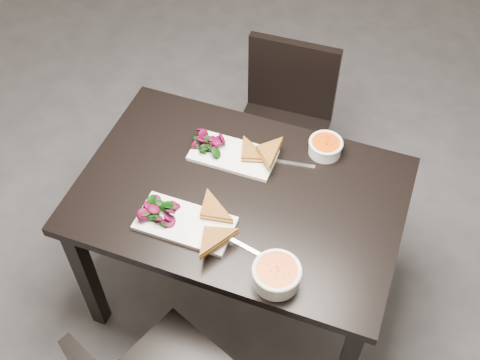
{
  "coord_description": "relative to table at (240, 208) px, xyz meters",
  "views": [
    {
      "loc": [
        0.48,
        -1.75,
        2.48
      ],
      "look_at": [
        0.01,
        -0.47,
        0.82
      ],
      "focal_mm": 44.52,
      "sensor_mm": 36.0,
      "label": 1
    }
  ],
  "objects": [
    {
      "name": "ground",
      "position": [
        -0.01,
        0.47,
        -0.65
      ],
      "size": [
        5.0,
        5.0,
        0.0
      ],
      "primitive_type": "plane",
      "color": "#47474C",
      "rests_on": "ground"
    },
    {
      "name": "table",
      "position": [
        0.0,
        0.0,
        0.0
      ],
      "size": [
        1.2,
        0.8,
        0.75
      ],
      "color": "black",
      "rests_on": "ground"
    },
    {
      "name": "chair_far",
      "position": [
        -0.03,
        0.68,
        -0.17
      ],
      "size": [
        0.43,
        0.43,
        0.85
      ],
      "rotation": [
        0.0,
        0.0,
        0.04
      ],
      "color": "black",
      "rests_on": "ground"
    },
    {
      "name": "plate_near",
      "position": [
        -0.13,
        -0.21,
        0.11
      ],
      "size": [
        0.34,
        0.17,
        0.02
      ],
      "primitive_type": "cube",
      "color": "white",
      "rests_on": "table"
    },
    {
      "name": "sandwich_near",
      "position": [
        -0.07,
        -0.19,
        0.14
      ],
      "size": [
        0.19,
        0.15,
        0.06
      ],
      "primitive_type": null,
      "rotation": [
        0.0,
        0.0,
        0.17
      ],
      "color": "#A96B23",
      "rests_on": "plate_near"
    },
    {
      "name": "salad_near",
      "position": [
        -0.23,
        -0.21,
        0.14
      ],
      "size": [
        0.11,
        0.1,
        0.05
      ],
      "primitive_type": null,
      "color": "black",
      "rests_on": "plate_near"
    },
    {
      "name": "soup_bowl_near",
      "position": [
        0.24,
        -0.31,
        0.14
      ],
      "size": [
        0.16,
        0.16,
        0.07
      ],
      "color": "white",
      "rests_on": "table"
    },
    {
      "name": "cutlery_near",
      "position": [
        0.11,
        -0.22,
        0.1
      ],
      "size": [
        0.18,
        0.05,
        0.0
      ],
      "primitive_type": "cube",
      "rotation": [
        0.0,
        0.0,
        -0.22
      ],
      "color": "silver",
      "rests_on": "table"
    },
    {
      "name": "plate_far",
      "position": [
        -0.09,
        0.16,
        0.11
      ],
      "size": [
        0.33,
        0.16,
        0.02
      ],
      "primitive_type": "cube",
      "color": "white",
      "rests_on": "table"
    },
    {
      "name": "sandwich_far",
      "position": [
        -0.02,
        0.14,
        0.14
      ],
      "size": [
        0.19,
        0.16,
        0.05
      ],
      "primitive_type": null,
      "rotation": [
        0.0,
        0.0,
        0.29
      ],
      "color": "#A96B23",
      "rests_on": "plate_far"
    },
    {
      "name": "salad_far",
      "position": [
        -0.19,
        0.16,
        0.14
      ],
      "size": [
        0.1,
        0.09,
        0.05
      ],
      "primitive_type": null,
      "color": "black",
      "rests_on": "plate_far"
    },
    {
      "name": "soup_bowl_far",
      "position": [
        0.24,
        0.3,
        0.13
      ],
      "size": [
        0.13,
        0.13,
        0.06
      ],
      "color": "white",
      "rests_on": "table"
    },
    {
      "name": "cutlery_far",
      "position": [
        0.14,
        0.2,
        0.1
      ],
      "size": [
        0.18,
        0.04,
        0.0
      ],
      "primitive_type": "cube",
      "rotation": [
        0.0,
        0.0,
        0.14
      ],
      "color": "silver",
      "rests_on": "table"
    }
  ]
}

